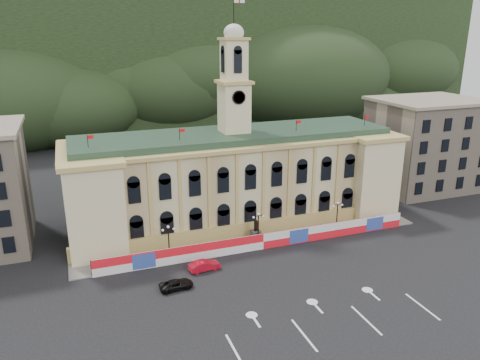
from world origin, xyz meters
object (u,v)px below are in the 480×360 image
object	(u,v)px
lamp_center	(258,225)
red_sedan	(205,265)
black_suv	(176,285)
statue	(256,234)

from	to	relation	value
lamp_center	red_sedan	xyz separation A→B (m)	(-10.20, -5.30, -2.34)
red_sedan	black_suv	bearing A→B (deg)	120.67
lamp_center	black_suv	world-z (taller)	lamp_center
statue	black_suv	bearing A→B (deg)	-146.92
red_sedan	black_suv	size ratio (longest dim) A/B	1.01
statue	lamp_center	size ratio (longest dim) A/B	0.72
black_suv	statue	bearing A→B (deg)	-60.81
statue	black_suv	distance (m)	17.87
statue	lamp_center	world-z (taller)	lamp_center
black_suv	red_sedan	bearing A→B (deg)	-57.97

